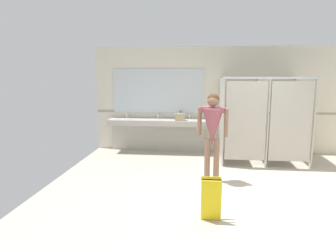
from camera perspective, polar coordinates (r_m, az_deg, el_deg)
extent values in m
cube|color=#B2A899|center=(5.72, 15.36, -12.33)|extent=(7.50, 6.58, 0.10)
cube|color=beige|center=(8.36, 12.43, 4.73)|extent=(7.50, 0.12, 2.76)
cube|color=#9E937F|center=(8.33, 12.40, 2.44)|extent=(7.50, 0.01, 0.06)
cube|color=#B2ADA3|center=(8.11, -2.06, 0.73)|extent=(2.54, 0.54, 0.14)
cube|color=#B2ADA3|center=(8.41, -1.83, -1.98)|extent=(2.54, 0.08, 0.74)
cube|color=#ADADA8|center=(8.23, -7.93, 0.92)|extent=(0.42, 0.30, 0.11)
cylinder|color=silver|center=(8.42, -7.60, 1.84)|extent=(0.04, 0.04, 0.11)
cylinder|color=silver|center=(8.36, -7.70, 2.09)|extent=(0.03, 0.11, 0.03)
sphere|color=silver|center=(8.42, -7.12, 1.68)|extent=(0.04, 0.04, 0.04)
cube|color=#ADADA8|center=(8.08, -2.09, 0.84)|extent=(0.42, 0.30, 0.11)
cylinder|color=silver|center=(8.27, -1.89, 1.77)|extent=(0.04, 0.04, 0.11)
cylinder|color=silver|center=(8.21, -1.95, 2.03)|extent=(0.03, 0.11, 0.03)
sphere|color=silver|center=(8.27, -1.40, 1.60)|extent=(0.04, 0.04, 0.04)
cube|color=#ADADA8|center=(8.00, 3.91, 0.74)|extent=(0.42, 0.30, 0.11)
cylinder|color=silver|center=(8.19, 3.98, 1.69)|extent=(0.04, 0.04, 0.11)
cylinder|color=silver|center=(8.13, 3.97, 1.95)|extent=(0.03, 0.11, 0.03)
sphere|color=silver|center=(8.21, 4.46, 1.52)|extent=(0.04, 0.04, 0.04)
cube|color=silver|center=(8.30, -1.83, 6.49)|extent=(2.44, 0.02, 1.16)
cube|color=#B2AD9E|center=(7.56, 9.81, 1.71)|extent=(0.03, 1.46, 1.83)
cylinder|color=silver|center=(7.11, 9.94, -6.83)|extent=(0.05, 0.05, 0.12)
cube|color=#B2AD9E|center=(7.69, 16.91, 1.56)|extent=(0.03, 1.46, 1.83)
cylinder|color=silver|center=(7.24, 17.53, -6.84)|extent=(0.05, 0.05, 0.12)
cube|color=#B2AD9E|center=(7.92, 23.68, 1.40)|extent=(0.03, 1.46, 1.83)
cylinder|color=silver|center=(7.49, 24.72, -6.73)|extent=(0.05, 0.05, 0.12)
cube|color=#B2AD9E|center=(6.93, 14.12, 0.85)|extent=(0.87, 0.03, 1.73)
cube|color=#B2AD9E|center=(7.12, 21.72, 0.70)|extent=(0.87, 0.03, 1.73)
cube|color=#B7BABF|center=(6.94, 18.37, 8.44)|extent=(1.96, 0.04, 0.04)
cylinder|color=#8C664C|center=(6.03, 8.91, -6.29)|extent=(0.11, 0.11, 0.83)
cylinder|color=#8C664C|center=(6.06, 7.23, -6.16)|extent=(0.11, 0.11, 0.83)
cone|color=#994C56|center=(5.90, 8.22, -0.15)|extent=(0.49, 0.49, 0.71)
cube|color=#994C56|center=(5.86, 8.29, 2.98)|extent=(0.48, 0.26, 0.10)
cylinder|color=#8C664C|center=(5.84, 10.68, 0.57)|extent=(0.08, 0.08, 0.53)
cylinder|color=#8C664C|center=(5.94, 5.83, 0.84)|extent=(0.08, 0.08, 0.53)
sphere|color=#8C664C|center=(5.84, 8.33, 4.66)|extent=(0.22, 0.22, 0.22)
sphere|color=#472D19|center=(5.85, 8.36, 4.81)|extent=(0.23, 0.23, 0.23)
cube|color=tan|center=(7.89, 2.23, 1.67)|extent=(0.25, 0.13, 0.19)
torus|color=tan|center=(7.87, 2.23, 2.63)|extent=(0.19, 0.02, 0.19)
cylinder|color=teal|center=(8.18, 2.33, 1.93)|extent=(0.07, 0.07, 0.18)
cylinder|color=black|center=(8.17, 2.33, 2.67)|extent=(0.03, 0.03, 0.04)
cylinder|color=beige|center=(7.91, 2.18, 1.33)|extent=(0.07, 0.07, 0.09)
cube|color=yellow|center=(4.46, 7.98, -13.48)|extent=(0.28, 0.10, 0.61)
cube|color=yellow|center=(4.55, 7.94, -13.04)|extent=(0.28, 0.10, 0.61)
cylinder|color=black|center=(4.40, 8.04, -9.80)|extent=(0.28, 0.02, 0.02)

